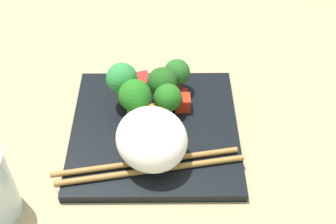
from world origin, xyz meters
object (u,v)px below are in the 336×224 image
rice_mound (155,139)px  carrot_slice_4 (126,87)px  chopstick_pair (147,166)px  square_plate (155,130)px  broccoli_floret_3 (177,73)px

rice_mound → carrot_slice_4: (13.23, 5.26, -3.15)cm
rice_mound → chopstick_pair: size_ratio=0.40×
rice_mound → carrot_slice_4: rice_mound is taller
chopstick_pair → rice_mound: bearing=52.2°
square_plate → broccoli_floret_3: broccoli_floret_3 is taller
carrot_slice_4 → chopstick_pair: same height
carrot_slice_4 → chopstick_pair: 15.82cm
rice_mound → chopstick_pair: 3.82cm
broccoli_floret_3 → chopstick_pair: bearing=167.2°
square_plate → carrot_slice_4: 9.32cm
rice_mound → carrot_slice_4: 14.58cm
rice_mound → square_plate: bearing=4.1°
broccoli_floret_3 → chopstick_pair: (-15.42, 3.50, -2.91)cm
rice_mound → chopstick_pair: bearing=154.3°
carrot_slice_4 → rice_mound: bearing=-158.3°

